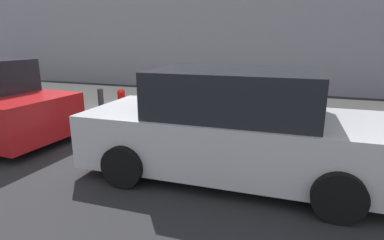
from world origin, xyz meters
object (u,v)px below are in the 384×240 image
(fire_hydrant, at_px, (122,101))
(parking_meter, at_px, (304,93))
(suitcase_olive_2, at_px, (217,111))
(suitcase_maroon_5, at_px, (165,107))
(suitcase_black_0, at_px, (256,112))
(suitcase_teal_3, at_px, (199,110))
(bollard_post, at_px, (101,102))
(parked_car_silver_0, at_px, (234,127))
(suitcase_navy_1, at_px, (238,111))
(suitcase_red_4, at_px, (181,108))
(suitcase_silver_6, at_px, (150,105))

(fire_hydrant, xyz_separation_m, parking_meter, (-4.62, -0.25, 0.46))
(suitcase_olive_2, bearing_deg, suitcase_maroon_5, -3.32)
(suitcase_black_0, relative_size, suitcase_olive_2, 1.08)
(suitcase_teal_3, distance_m, fire_hydrant, 2.19)
(suitcase_black_0, distance_m, suitcase_olive_2, 0.92)
(fire_hydrant, xyz_separation_m, bollard_post, (0.55, 0.15, -0.02))
(suitcase_black_0, xyz_separation_m, parking_meter, (-1.02, -0.26, 0.48))
(suitcase_black_0, height_order, parked_car_silver_0, parked_car_silver_0)
(suitcase_navy_1, bearing_deg, parking_meter, -172.70)
(suitcase_navy_1, height_order, parked_car_silver_0, parked_car_silver_0)
(fire_hydrant, bearing_deg, parked_car_silver_0, 145.53)
(suitcase_navy_1, relative_size, bollard_post, 1.28)
(suitcase_teal_3, distance_m, suitcase_maroon_5, 0.90)
(suitcase_red_4, distance_m, parked_car_silver_0, 3.08)
(suitcase_red_4, bearing_deg, suitcase_olive_2, 176.09)
(suitcase_navy_1, xyz_separation_m, parking_meter, (-1.46, -0.19, 0.51))
(suitcase_silver_6, distance_m, fire_hydrant, 0.83)
(suitcase_navy_1, xyz_separation_m, bollard_post, (3.71, 0.21, 0.03))
(suitcase_olive_2, bearing_deg, suitcase_silver_6, -4.20)
(suitcase_navy_1, height_order, suitcase_maroon_5, suitcase_navy_1)
(suitcase_teal_3, relative_size, parked_car_silver_0, 0.13)
(bollard_post, bearing_deg, suitcase_red_4, -176.28)
(suitcase_red_4, distance_m, suitcase_maroon_5, 0.45)
(suitcase_maroon_5, bearing_deg, bollard_post, 5.15)
(suitcase_olive_2, xyz_separation_m, bollard_post, (3.23, 0.08, 0.02))
(bollard_post, relative_size, parked_car_silver_0, 0.15)
(suitcase_red_4, bearing_deg, suitcase_maroon_5, -2.09)
(suitcase_maroon_5, relative_size, fire_hydrant, 0.91)
(suitcase_black_0, bearing_deg, parking_meter, -165.87)
(suitcase_navy_1, xyz_separation_m, suitcase_red_4, (1.42, 0.06, -0.01))
(suitcase_black_0, xyz_separation_m, suitcase_olive_2, (0.92, 0.06, -0.01))
(suitcase_navy_1, bearing_deg, suitcase_silver_6, -0.19)
(suitcase_maroon_5, bearing_deg, suitcase_red_4, 177.91)
(suitcase_olive_2, height_order, suitcase_silver_6, suitcase_silver_6)
(suitcase_red_4, xyz_separation_m, fire_hydrant, (1.74, -0.00, 0.06))
(suitcase_navy_1, xyz_separation_m, suitcase_silver_6, (2.33, -0.01, 0.00))
(suitcase_red_4, height_order, bollard_post, suitcase_red_4)
(suitcase_teal_3, height_order, suitcase_red_4, suitcase_red_4)
(suitcase_maroon_5, relative_size, parking_meter, 0.51)
(parking_meter, bearing_deg, suitcase_red_4, 4.97)
(suitcase_teal_3, height_order, suitcase_maroon_5, suitcase_maroon_5)
(suitcase_teal_3, xyz_separation_m, suitcase_red_4, (0.45, 0.04, 0.03))
(parked_car_silver_0, bearing_deg, fire_hydrant, -34.47)
(suitcase_teal_3, height_order, bollard_post, bollard_post)
(suitcase_silver_6, bearing_deg, parked_car_silver_0, 137.39)
(suitcase_teal_3, bearing_deg, suitcase_black_0, 178.26)
(suitcase_red_4, bearing_deg, suitcase_black_0, 179.81)
(suitcase_maroon_5, height_order, parking_meter, parking_meter)
(suitcase_red_4, xyz_separation_m, bollard_post, (2.29, 0.15, 0.04))
(suitcase_silver_6, relative_size, fire_hydrant, 1.31)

